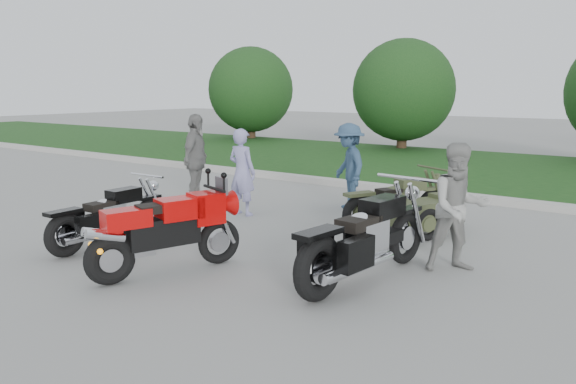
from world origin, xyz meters
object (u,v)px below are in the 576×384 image
Objects in this scene: cruiser_right at (362,242)px; cruiser_sidecar at (407,210)px; person_stripe at (242,172)px; sportbike_red at (163,230)px; cruiser_left at (105,219)px; person_grey at (459,208)px; person_back at (196,160)px; person_denim at (349,166)px.

cruiser_sidecar is at bearing 108.57° from cruiser_right.
person_stripe is (-3.00, -0.49, 0.41)m from cruiser_sidecar.
cruiser_sidecar is at bearing -169.43° from person_stripe.
sportbike_red is 1.01× the size of cruiser_sidecar.
cruiser_left is 3.87m from cruiser_right.
person_grey is 0.91× the size of person_back.
person_grey is at bearing -124.72° from person_back.
cruiser_right is at bearing -51.69° from cruiser_sidecar.
person_denim reaches higher than cruiser_left.
cruiser_sidecar is 1.89m from person_grey.
cruiser_sidecar is at bearing 85.33° from sportbike_red.
person_grey reaches higher than person_stripe.
person_grey is 5.67m from person_back.
cruiser_right is 1.29× the size of cruiser_sidecar.
cruiser_left is at bearing -69.95° from person_denim.
cruiser_sidecar is 4.36m from person_back.
person_denim is 2.99m from person_back.
sportbike_red reaches higher than cruiser_sidecar.
person_grey is 0.99× the size of person_denim.
cruiser_left is 2.80m from person_stripe.
person_stripe is at bearing -89.64° from person_denim.
person_denim reaches higher than person_grey.
person_denim is (-0.05, 4.69, 0.25)m from sportbike_red.
person_denim is at bearing -128.61° from person_stripe.
person_back is at bearing 163.08° from cruiser_right.
person_denim is at bearing -86.32° from person_back.
person_back is (-2.63, -1.41, 0.08)m from person_denim.
sportbike_red is 0.95× the size of cruiser_left.
person_grey is at bearing 0.92° from person_denim.
cruiser_left is 0.83× the size of cruiser_right.
person_grey is at bearing 170.08° from person_stripe.
cruiser_sidecar is at bearing 44.27° from cruiser_left.
cruiser_left is 1.16× the size of person_back.
cruiser_left is 4.94m from person_grey.
cruiser_sidecar is 1.21× the size of person_grey.
person_grey is (2.90, 2.27, 0.24)m from sportbike_red.
cruiser_left is 1.07× the size of cruiser_sidecar.
cruiser_right is 1.41× the size of person_back.
person_back is at bearing -149.03° from cruiser_sidecar.
sportbike_red is 1.69m from cruiser_left.
person_stripe is at bearing -144.09° from cruiser_sidecar.
person_stripe is (0.28, 2.76, 0.38)m from cruiser_left.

